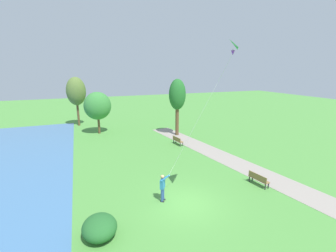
% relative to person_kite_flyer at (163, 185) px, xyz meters
% --- Properties ---
extents(ground_plane, '(120.00, 120.00, 0.00)m').
position_rel_person_kite_flyer_xyz_m(ground_plane, '(1.16, -0.81, -1.05)').
color(ground_plane, '#4C8E3D').
extents(walkway_path, '(7.42, 31.98, 0.02)m').
position_rel_person_kite_flyer_xyz_m(walkway_path, '(8.35, 1.19, -1.04)').
color(walkway_path, gray).
rests_on(walkway_path, ground).
extents(person_kite_flyer, '(0.61, 0.57, 1.83)m').
position_rel_person_kite_flyer_xyz_m(person_kite_flyer, '(0.00, 0.00, 0.00)').
color(person_kite_flyer, '#232328').
rests_on(person_kite_flyer, ground).
extents(flying_kite, '(2.95, 2.52, 7.59)m').
position_rel_person_kite_flyer_xyz_m(flying_kite, '(2.69, -2.13, 7.88)').
color(flying_kite, green).
extents(park_bench_near_walkway, '(0.67, 1.55, 0.88)m').
position_rel_person_kite_flyer_xyz_m(park_bench_near_walkway, '(6.93, -0.56, -0.54)').
color(park_bench_near_walkway, olive).
rests_on(park_bench_near_walkway, ground).
extents(park_bench_far_walkway, '(0.67, 1.55, 0.88)m').
position_rel_person_kite_flyer_xyz_m(park_bench_far_walkway, '(5.28, 9.81, -0.54)').
color(park_bench_far_walkway, olive).
rests_on(park_bench_far_walkway, ground).
extents(tree_horizon_far, '(2.06, 1.85, 6.89)m').
position_rel_person_kite_flyer_xyz_m(tree_horizon_far, '(6.77, 13.39, 3.85)').
color(tree_horizon_far, brown).
rests_on(tree_horizon_far, ground).
extents(tree_behind_path, '(2.64, 2.55, 6.96)m').
position_rel_person_kite_flyer_xyz_m(tree_behind_path, '(-4.52, 23.15, 3.88)').
color(tree_behind_path, brown).
rests_on(tree_behind_path, ground).
extents(tree_lakeside_near, '(3.32, 2.68, 5.28)m').
position_rel_person_kite_flyer_xyz_m(tree_lakeside_near, '(-2.18, 17.66, 2.48)').
color(tree_lakeside_near, brown).
rests_on(tree_lakeside_near, ground).
extents(lakeside_shrub, '(1.67, 1.89, 1.09)m').
position_rel_person_kite_flyer_xyz_m(lakeside_shrub, '(-3.96, -1.90, -0.50)').
color(lakeside_shrub, '#236028').
rests_on(lakeside_shrub, ground).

